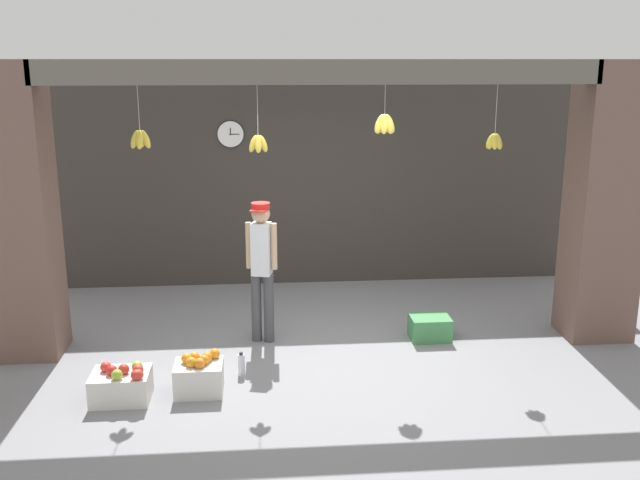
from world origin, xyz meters
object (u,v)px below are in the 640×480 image
(produce_box_green, at_px, (430,328))
(wall_clock, at_px, (231,134))
(fruit_crate_apples, at_px, (122,384))
(fruit_crate_oranges, at_px, (199,376))
(shopkeeper, at_px, (262,262))
(water_bottle, at_px, (241,364))

(produce_box_green, xyz_separation_m, wall_clock, (-2.22, 2.17, 1.94))
(fruit_crate_apples, distance_m, produce_box_green, 3.36)
(wall_clock, bearing_deg, fruit_crate_apples, -105.19)
(produce_box_green, bearing_deg, fruit_crate_oranges, -155.45)
(produce_box_green, distance_m, wall_clock, 3.66)
(shopkeeper, xyz_separation_m, fruit_crate_oranges, (-0.60, -1.22, -0.73))
(water_bottle, relative_size, wall_clock, 0.67)
(water_bottle, bearing_deg, produce_box_green, 20.51)
(fruit_crate_oranges, distance_m, fruit_crate_apples, 0.70)
(fruit_crate_apples, height_order, produce_box_green, fruit_crate_apples)
(fruit_crate_oranges, bearing_deg, wall_clock, 86.01)
(produce_box_green, bearing_deg, water_bottle, -159.49)
(shopkeeper, distance_m, fruit_crate_apples, 1.99)
(shopkeeper, relative_size, fruit_crate_apples, 2.98)
(shopkeeper, xyz_separation_m, produce_box_green, (1.85, -0.10, -0.77))
(produce_box_green, relative_size, water_bottle, 1.82)
(shopkeeper, xyz_separation_m, wall_clock, (-0.37, 2.07, 1.17))
(shopkeeper, relative_size, wall_clock, 4.33)
(shopkeeper, height_order, fruit_crate_oranges, shopkeeper)
(produce_box_green, relative_size, wall_clock, 1.21)
(fruit_crate_apples, relative_size, water_bottle, 2.17)
(produce_box_green, bearing_deg, fruit_crate_apples, -158.83)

